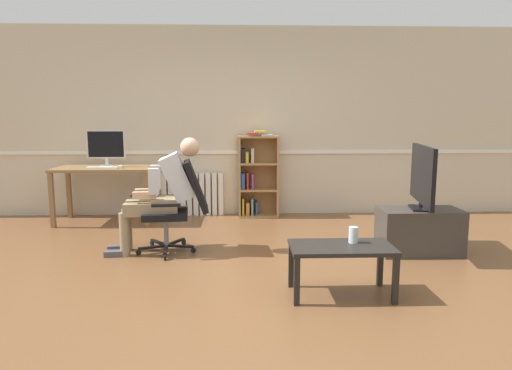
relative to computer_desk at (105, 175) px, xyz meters
The scene contains 14 objects.
ground_plane 2.91m from the computer_desk, 49.28° to the right, with size 18.00×18.00×0.00m, color brown.
back_wall 2.04m from the computer_desk, 15.11° to the left, with size 12.00×0.13×2.70m.
computer_desk is the anchor object (origin of this frame).
imac_monitor 0.40m from the computer_desk, 81.44° to the left, with size 0.52×0.14×0.50m.
keyboard 0.18m from the computer_desk, 83.99° to the right, with size 0.41×0.12×0.02m, color white.
computer_mouse 0.30m from the computer_desk, 26.28° to the right, with size 0.06×0.10×0.03m, color white.
bookshelf 2.08m from the computer_desk, ahead, with size 0.57×0.29×1.23m.
radiator 1.25m from the computer_desk, 18.92° to the left, with size 0.89×0.08×0.62m.
office_chair 1.83m from the computer_desk, 49.71° to the right, with size 0.78×0.62×0.98m.
person_seated 1.74m from the computer_desk, 54.47° to the right, with size 1.01×0.42×1.22m.
tv_stand 4.05m from the computer_desk, 22.85° to the right, with size 0.84×0.43×0.48m.
tv_screen 4.04m from the computer_desk, 22.85° to the right, with size 0.26×1.00×0.66m.
coffee_table 3.76m from the computer_desk, 45.24° to the right, with size 0.82×0.44×0.41m.
drinking_glass 3.78m from the computer_desk, 43.26° to the right, with size 0.08×0.08×0.13m, color silver.
Camera 1 is at (-0.03, -3.97, 1.44)m, focal length 31.62 mm.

